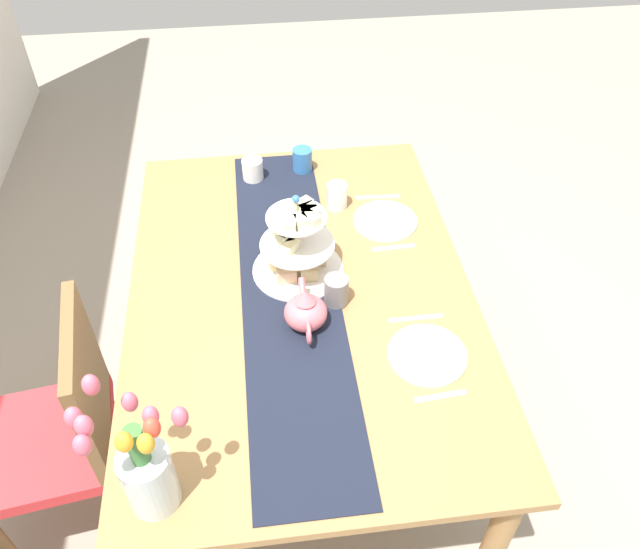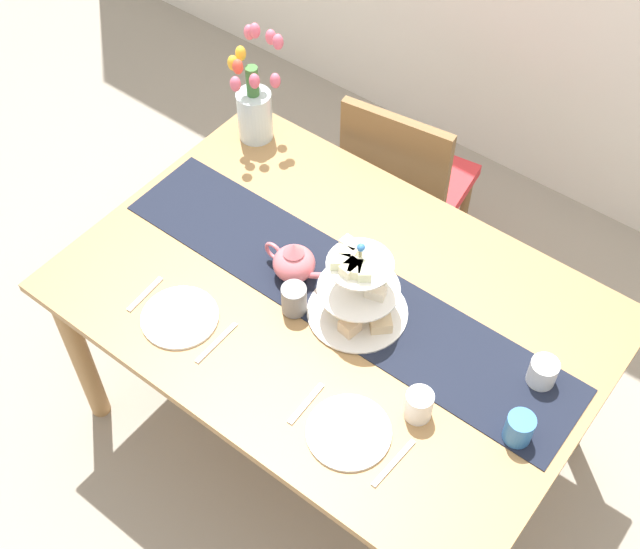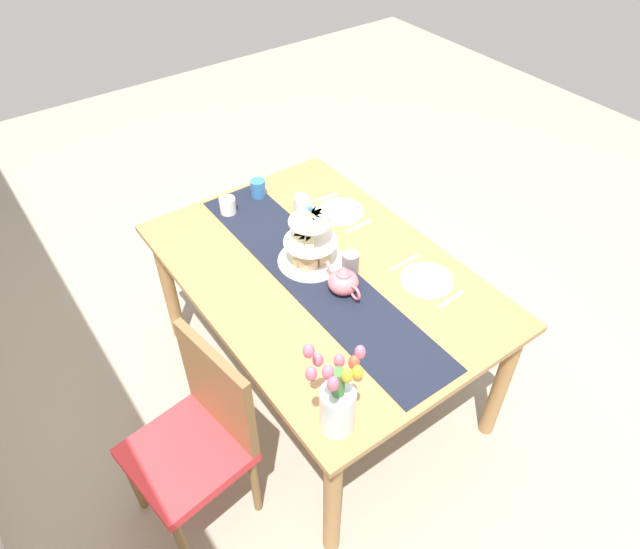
% 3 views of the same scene
% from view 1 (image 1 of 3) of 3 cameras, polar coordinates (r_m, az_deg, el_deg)
% --- Properties ---
extents(ground_plane, '(8.00, 8.00, 0.00)m').
position_cam_1_polar(ground_plane, '(2.63, -1.39, -13.16)').
color(ground_plane, gray).
extents(dining_table, '(1.60, 1.09, 0.77)m').
position_cam_1_polar(dining_table, '(2.10, -1.69, -3.17)').
color(dining_table, '#A37747').
rests_on(dining_table, ground_plane).
extents(chair_left, '(0.47, 0.47, 0.91)m').
position_cam_1_polar(chair_left, '(2.18, -22.09, -12.57)').
color(chair_left, brown).
rests_on(chair_left, ground_plane).
extents(table_runner, '(1.53, 0.31, 0.00)m').
position_cam_1_polar(table_runner, '(2.03, -2.76, -1.33)').
color(table_runner, black).
rests_on(table_runner, dining_table).
extents(tiered_cake_stand, '(0.30, 0.30, 0.30)m').
position_cam_1_polar(tiered_cake_stand, '(2.03, -2.11, 2.46)').
color(tiered_cake_stand, beige).
rests_on(tiered_cake_stand, table_runner).
extents(teapot, '(0.24, 0.13, 0.14)m').
position_cam_1_polar(teapot, '(1.88, -1.30, -3.36)').
color(teapot, '#D66B75').
rests_on(teapot, table_runner).
extents(tulip_vase, '(0.19, 0.24, 0.41)m').
position_cam_1_polar(tulip_vase, '(1.53, -15.57, -16.33)').
color(tulip_vase, silver).
rests_on(tulip_vase, dining_table).
extents(cream_jug, '(0.08, 0.08, 0.08)m').
position_cam_1_polar(cream_jug, '(2.49, -6.08, 9.35)').
color(cream_jug, white).
rests_on(cream_jug, dining_table).
extents(dinner_plate_left, '(0.23, 0.23, 0.01)m').
position_cam_1_polar(dinner_plate_left, '(1.87, 9.64, -7.13)').
color(dinner_plate_left, white).
rests_on(dinner_plate_left, dining_table).
extents(fork_left, '(0.03, 0.15, 0.01)m').
position_cam_1_polar(fork_left, '(1.79, 10.77, -10.73)').
color(fork_left, silver).
rests_on(fork_left, dining_table).
extents(knife_left, '(0.01, 0.17, 0.01)m').
position_cam_1_polar(knife_left, '(1.96, 8.60, -3.92)').
color(knife_left, silver).
rests_on(knife_left, dining_table).
extents(dinner_plate_right, '(0.23, 0.23, 0.01)m').
position_cam_1_polar(dinner_plate_right, '(2.29, 5.89, 4.83)').
color(dinner_plate_right, white).
rests_on(dinner_plate_right, dining_table).
extents(fork_right, '(0.02, 0.15, 0.01)m').
position_cam_1_polar(fork_right, '(2.19, 6.63, 2.41)').
color(fork_right, silver).
rests_on(fork_right, dining_table).
extents(knife_right, '(0.02, 0.17, 0.01)m').
position_cam_1_polar(knife_right, '(2.41, 5.20, 6.96)').
color(knife_right, silver).
rests_on(knife_right, dining_table).
extents(mug_grey, '(0.08, 0.08, 0.09)m').
position_cam_1_polar(mug_grey, '(1.96, 1.46, -1.43)').
color(mug_grey, slate).
rests_on(mug_grey, table_runner).
extents(mug_white_text, '(0.08, 0.08, 0.09)m').
position_cam_1_polar(mug_white_text, '(2.33, 1.53, 7.09)').
color(mug_white_text, white).
rests_on(mug_white_text, dining_table).
extents(mug_orange, '(0.08, 0.08, 0.09)m').
position_cam_1_polar(mug_orange, '(2.52, -1.60, 10.25)').
color(mug_orange, '#3370B7').
rests_on(mug_orange, dining_table).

